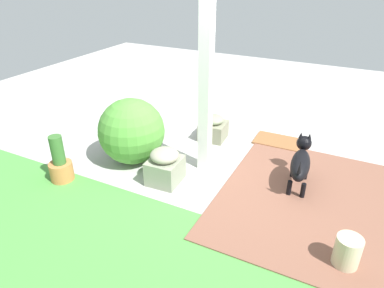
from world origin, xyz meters
TOP-DOWN VIEW (x-y plane):
  - ground_plane at (0.00, 0.00)m, footprint 12.00×12.00m
  - brick_path at (-1.08, 0.22)m, footprint 1.80×2.40m
  - lawn_patch at (0.60, 2.40)m, footprint 5.20×2.80m
  - porch_pillar at (0.23, 0.09)m, footprint 0.14×0.14m
  - stone_planter_nearest at (0.46, -0.72)m, footprint 0.41×0.41m
  - stone_planter_mid at (0.51, 0.62)m, footprint 0.39×0.43m
  - round_shrub at (1.16, 0.37)m, footprint 0.88×0.88m
  - terracotta_pot_tall at (1.67, 1.16)m, footprint 0.28×0.28m
  - dog at (-0.96, -0.04)m, footprint 0.29×0.81m
  - ceramic_urn at (-1.60, 1.05)m, footprint 0.23×0.23m
  - doormat at (-0.47, -1.05)m, footprint 0.69×0.45m

SIDE VIEW (x-z plane):
  - ground_plane at x=0.00m, z-range 0.00..0.00m
  - lawn_patch at x=0.60m, z-range 0.00..0.01m
  - brick_path at x=-1.08m, z-range 0.00..0.02m
  - doormat at x=-0.47m, z-range 0.00..0.03m
  - ceramic_urn at x=-1.60m, z-range 0.00..0.31m
  - stone_planter_nearest at x=0.46m, z-range -0.01..0.37m
  - terracotta_pot_tall at x=1.67m, z-range -0.09..0.51m
  - stone_planter_mid at x=0.51m, z-range -0.01..0.44m
  - dog at x=-0.96m, z-range 0.04..0.60m
  - round_shrub at x=1.16m, z-range 0.00..0.88m
  - porch_pillar at x=0.23m, z-range 0.00..2.46m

